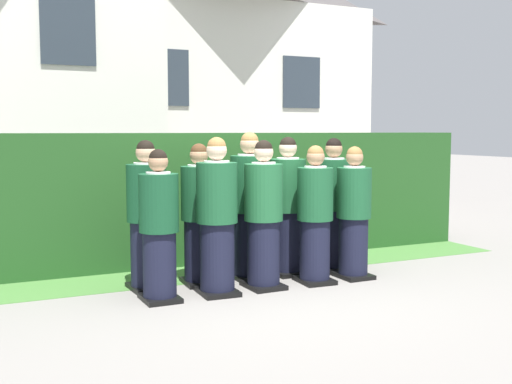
{
  "coord_description": "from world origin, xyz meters",
  "views": [
    {
      "loc": [
        -3.1,
        -6.22,
        1.74
      ],
      "look_at": [
        0.0,
        0.25,
        1.05
      ],
      "focal_mm": 44.8,
      "sensor_mm": 36.0,
      "label": 1
    }
  ],
  "objects_px": {
    "student_front_row_2": "(264,218)",
    "student_rear_row_0": "(147,219)",
    "student_rear_row_1": "(199,218)",
    "student_front_row_3": "(315,218)",
    "student_rear_row_2": "(250,209)",
    "student_rear_row_4": "(333,208)",
    "student_front_row_0": "(159,229)",
    "student_front_row_4": "(354,216)",
    "student_rear_row_3": "(288,209)",
    "student_front_row_1": "(217,220)"
  },
  "relations": [
    {
      "from": "student_front_row_2",
      "to": "student_front_row_3",
      "type": "bearing_deg",
      "value": -2.97
    },
    {
      "from": "student_rear_row_1",
      "to": "student_rear_row_4",
      "type": "relative_size",
      "value": 0.97
    },
    {
      "from": "student_front_row_1",
      "to": "student_rear_row_1",
      "type": "relative_size",
      "value": 1.05
    },
    {
      "from": "student_front_row_3",
      "to": "student_rear_row_0",
      "type": "bearing_deg",
      "value": 163.98
    },
    {
      "from": "student_front_row_0",
      "to": "student_rear_row_2",
      "type": "distance_m",
      "value": 1.35
    },
    {
      "from": "student_rear_row_1",
      "to": "student_rear_row_2",
      "type": "bearing_deg",
      "value": 0.0
    },
    {
      "from": "student_front_row_4",
      "to": "student_rear_row_3",
      "type": "relative_size",
      "value": 0.93
    },
    {
      "from": "student_front_row_4",
      "to": "student_rear_row_0",
      "type": "height_order",
      "value": "student_rear_row_0"
    },
    {
      "from": "student_front_row_4",
      "to": "student_rear_row_1",
      "type": "height_order",
      "value": "student_rear_row_1"
    },
    {
      "from": "student_front_row_1",
      "to": "student_rear_row_4",
      "type": "relative_size",
      "value": 1.01
    },
    {
      "from": "student_front_row_3",
      "to": "student_rear_row_2",
      "type": "height_order",
      "value": "student_rear_row_2"
    },
    {
      "from": "student_front_row_2",
      "to": "student_rear_row_0",
      "type": "height_order",
      "value": "same"
    },
    {
      "from": "student_front_row_1",
      "to": "student_rear_row_2",
      "type": "xyz_separation_m",
      "value": [
        0.61,
        0.5,
        0.03
      ]
    },
    {
      "from": "student_rear_row_0",
      "to": "student_rear_row_1",
      "type": "relative_size",
      "value": 1.03
    },
    {
      "from": "student_rear_row_4",
      "to": "student_rear_row_3",
      "type": "bearing_deg",
      "value": 176.59
    },
    {
      "from": "student_front_row_4",
      "to": "student_rear_row_4",
      "type": "distance_m",
      "value": 0.47
    },
    {
      "from": "student_front_row_0",
      "to": "student_rear_row_4",
      "type": "height_order",
      "value": "student_rear_row_4"
    },
    {
      "from": "student_front_row_0",
      "to": "student_front_row_2",
      "type": "height_order",
      "value": "student_front_row_2"
    },
    {
      "from": "student_rear_row_0",
      "to": "student_rear_row_1",
      "type": "distance_m",
      "value": 0.61
    },
    {
      "from": "student_rear_row_3",
      "to": "student_front_row_4",
      "type": "bearing_deg",
      "value": -39.78
    },
    {
      "from": "student_front_row_1",
      "to": "student_rear_row_0",
      "type": "height_order",
      "value": "student_front_row_1"
    },
    {
      "from": "student_front_row_1",
      "to": "student_rear_row_1",
      "type": "height_order",
      "value": "student_front_row_1"
    },
    {
      "from": "student_rear_row_1",
      "to": "student_rear_row_3",
      "type": "height_order",
      "value": "student_rear_row_3"
    },
    {
      "from": "student_front_row_0",
      "to": "student_rear_row_3",
      "type": "relative_size",
      "value": 0.93
    },
    {
      "from": "student_front_row_1",
      "to": "student_rear_row_1",
      "type": "bearing_deg",
      "value": 91.36
    },
    {
      "from": "student_front_row_2",
      "to": "student_rear_row_2",
      "type": "distance_m",
      "value": 0.47
    },
    {
      "from": "student_rear_row_2",
      "to": "student_rear_row_3",
      "type": "distance_m",
      "value": 0.52
    },
    {
      "from": "student_front_row_2",
      "to": "student_rear_row_0",
      "type": "relative_size",
      "value": 1.0
    },
    {
      "from": "student_front_row_3",
      "to": "student_rear_row_2",
      "type": "distance_m",
      "value": 0.78
    },
    {
      "from": "student_rear_row_1",
      "to": "student_rear_row_2",
      "type": "distance_m",
      "value": 0.63
    },
    {
      "from": "student_front_row_3",
      "to": "student_rear_row_4",
      "type": "relative_size",
      "value": 0.95
    },
    {
      "from": "student_front_row_0",
      "to": "student_rear_row_1",
      "type": "relative_size",
      "value": 0.97
    },
    {
      "from": "student_rear_row_0",
      "to": "student_rear_row_3",
      "type": "height_order",
      "value": "student_rear_row_3"
    },
    {
      "from": "student_front_row_3",
      "to": "student_rear_row_4",
      "type": "height_order",
      "value": "student_rear_row_4"
    },
    {
      "from": "student_front_row_1",
      "to": "student_rear_row_3",
      "type": "bearing_deg",
      "value": 24.54
    },
    {
      "from": "student_rear_row_0",
      "to": "student_rear_row_1",
      "type": "xyz_separation_m",
      "value": [
        0.61,
        -0.02,
        -0.02
      ]
    },
    {
      "from": "student_front_row_4",
      "to": "student_rear_row_4",
      "type": "bearing_deg",
      "value": 88.46
    },
    {
      "from": "student_rear_row_3",
      "to": "student_front_row_0",
      "type": "bearing_deg",
      "value": -163.73
    },
    {
      "from": "student_rear_row_0",
      "to": "student_front_row_2",
      "type": "bearing_deg",
      "value": -22.5
    },
    {
      "from": "student_front_row_2",
      "to": "student_rear_row_2",
      "type": "xyz_separation_m",
      "value": [
        0.05,
        0.47,
        0.04
      ]
    },
    {
      "from": "student_front_row_1",
      "to": "student_front_row_2",
      "type": "height_order",
      "value": "student_front_row_1"
    },
    {
      "from": "student_front_row_3",
      "to": "student_rear_row_2",
      "type": "relative_size",
      "value": 0.91
    },
    {
      "from": "student_front_row_2",
      "to": "student_rear_row_4",
      "type": "relative_size",
      "value": 0.99
    },
    {
      "from": "student_front_row_0",
      "to": "student_rear_row_2",
      "type": "height_order",
      "value": "student_rear_row_2"
    },
    {
      "from": "student_front_row_1",
      "to": "student_rear_row_4",
      "type": "distance_m",
      "value": 1.82
    },
    {
      "from": "student_front_row_2",
      "to": "student_front_row_4",
      "type": "relative_size",
      "value": 1.05
    },
    {
      "from": "student_front_row_1",
      "to": "student_rear_row_2",
      "type": "height_order",
      "value": "student_rear_row_2"
    },
    {
      "from": "student_front_row_0",
      "to": "student_front_row_4",
      "type": "relative_size",
      "value": 1.0
    },
    {
      "from": "student_rear_row_2",
      "to": "student_front_row_3",
      "type": "bearing_deg",
      "value": -40.56
    },
    {
      "from": "student_rear_row_1",
      "to": "student_rear_row_3",
      "type": "distance_m",
      "value": 1.14
    }
  ]
}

